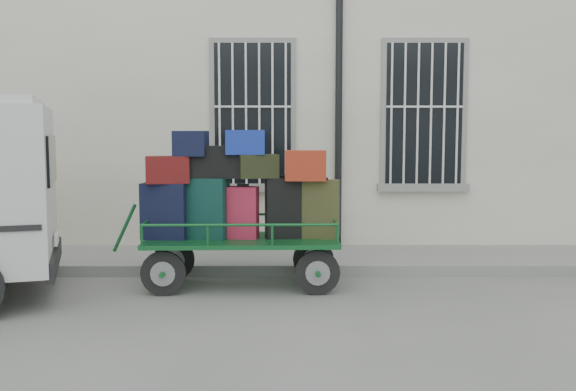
# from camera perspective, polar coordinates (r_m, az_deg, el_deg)

# --- Properties ---
(ground) EXTENTS (80.00, 80.00, 0.00)m
(ground) POSITION_cam_1_polar(r_m,az_deg,el_deg) (7.46, -1.17, -9.54)
(ground) COLOR slate
(ground) RESTS_ON ground
(building) EXTENTS (24.00, 5.15, 6.00)m
(building) POSITION_cam_1_polar(r_m,az_deg,el_deg) (12.75, -0.72, 10.28)
(building) COLOR beige
(building) RESTS_ON ground
(sidewalk) EXTENTS (24.00, 1.70, 0.15)m
(sidewalk) POSITION_cam_1_polar(r_m,az_deg,el_deg) (9.59, -0.92, -5.70)
(sidewalk) COLOR gray
(sidewalk) RESTS_ON ground
(luggage_cart) EXTENTS (2.87, 1.14, 1.98)m
(luggage_cart) POSITION_cam_1_polar(r_m,az_deg,el_deg) (8.06, -4.31, -0.85)
(luggage_cart) COLOR black
(luggage_cart) RESTS_ON ground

